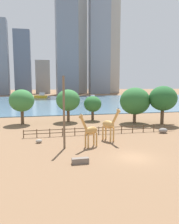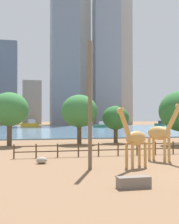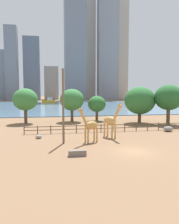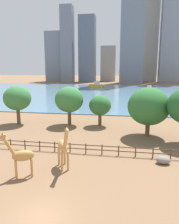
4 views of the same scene
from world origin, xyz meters
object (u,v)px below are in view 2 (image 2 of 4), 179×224
object	(u,v)px
giraffe_tall	(134,138)
feeding_trough	(134,182)
boulder_near_fence	(42,160)
boat_tug	(30,124)
boat_ferry	(160,124)
tree_left_large	(116,118)
tree_right_tall	(79,111)
giraffe_companion	(161,133)
tree_center_broad	(10,109)
utility_pole	(90,105)
boat_sailboat	(100,125)

from	to	relation	value
giraffe_tall	feeding_trough	distance (m)	6.42
boulder_near_fence	boat_tug	distance (m)	94.88
boat_tug	boat_ferry	bearing A→B (deg)	-152.47
giraffe_tall	boat_ferry	distance (m)	115.98
tree_left_large	tree_right_tall	bearing A→B (deg)	-176.04
boat_ferry	boat_tug	xyz separation A→B (m)	(-60.19, -4.43, 0.27)
giraffe_tall	boulder_near_fence	xyz separation A→B (m)	(-6.67, 3.47, -1.94)
giraffe_companion	tree_center_broad	xyz separation A→B (m)	(-13.58, 16.54, 2.45)
tree_center_broad	boat_ferry	world-z (taller)	tree_center_broad
utility_pole	boat_tug	xyz separation A→B (m)	(-3.09, 98.28, -3.42)
tree_left_large	tree_right_tall	size ratio (longest dim) A/B	0.78
feeding_trough	tree_center_broad	size ratio (longest dim) A/B	0.25
utility_pole	giraffe_tall	bearing A→B (deg)	-1.25
boulder_near_fence	boat_tug	size ratio (longest dim) A/B	0.12
boulder_near_fence	boat_sailboat	bearing A→B (deg)	71.89
boat_ferry	tree_left_large	bearing A→B (deg)	132.34
giraffe_tall	tree_right_tall	bearing A→B (deg)	-115.70
utility_pole	feeding_trough	xyz separation A→B (m)	(1.08, -5.76, -4.38)
giraffe_tall	boat_tug	world-z (taller)	boat_tug
feeding_trough	tree_right_tall	size ratio (longest dim) A/B	0.25
feeding_trough	boat_ferry	bearing A→B (deg)	62.68
tree_right_tall	boat_tug	xyz separation A→B (m)	(-5.98, 78.42, -3.47)
boulder_near_fence	boat_ferry	size ratio (longest dim) A/B	0.16
giraffe_tall	boat_tug	xyz separation A→B (m)	(-6.48, 98.35, -0.95)
utility_pole	boat_sailboat	world-z (taller)	utility_pole
boulder_near_fence	feeding_trough	world-z (taller)	feeding_trough
utility_pole	boat_ferry	bearing A→B (deg)	60.93
boat_sailboat	boat_ferry	bearing A→B (deg)	-156.29
tree_right_tall	boat_sailboat	xyz separation A→B (m)	(19.85, 63.14, -3.76)
giraffe_companion	boat_tug	bearing A→B (deg)	157.30
tree_left_large	boat_ferry	xyz separation A→B (m)	(48.60, 82.47, -2.75)
giraffe_companion	giraffe_tall	bearing A→B (deg)	-82.54
tree_left_large	tree_right_tall	world-z (taller)	tree_right_tall
giraffe_companion	utility_pole	xyz separation A→B (m)	(-6.83, -2.43, 2.26)
utility_pole	tree_left_large	size ratio (longest dim) A/B	1.68
utility_pole	tree_right_tall	xyz separation A→B (m)	(2.89, 19.85, 0.05)
giraffe_companion	tree_left_large	xyz separation A→B (m)	(1.67, 17.81, 1.32)
giraffe_tall	giraffe_companion	xyz separation A→B (m)	(3.44, 2.50, 0.21)
tree_center_broad	boat_sailboat	bearing A→B (deg)	65.26
giraffe_tall	tree_center_broad	world-z (taller)	tree_center_broad
feeding_trough	boat_sailboat	distance (m)	91.36
giraffe_tall	giraffe_companion	bearing A→B (deg)	-171.06
giraffe_tall	feeding_trough	size ratio (longest dim) A/B	2.60
giraffe_companion	utility_pole	distance (m)	7.59
giraffe_tall	feeding_trough	bearing A→B (deg)	40.75
tree_left_large	boat_tug	distance (m)	78.93
boulder_near_fence	boat_tug	world-z (taller)	boat_tug
giraffe_tall	boat_tug	distance (m)	98.57
tree_center_broad	giraffe_companion	bearing A→B (deg)	-50.61
giraffe_companion	boat_tug	xyz separation A→B (m)	(-9.92, 95.85, -1.16)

